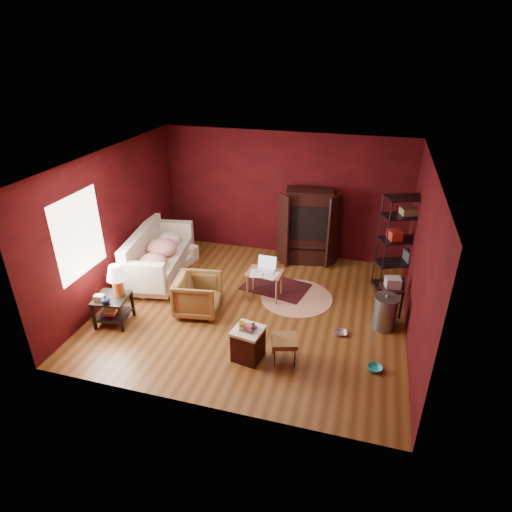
{
  "coord_description": "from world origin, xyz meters",
  "views": [
    {
      "loc": [
        1.87,
        -6.45,
        4.52
      ],
      "look_at": [
        0.0,
        0.2,
        1.0
      ],
      "focal_mm": 30.0,
      "sensor_mm": 36.0,
      "label": 1
    }
  ],
  "objects_px": {
    "armchair": "(198,293)",
    "hamper": "(248,343)",
    "side_table": "(114,289)",
    "sofa": "(159,260)",
    "wire_shelving": "(405,240)",
    "tv_armoire": "(308,225)",
    "laptop_desk": "(265,274)"
  },
  "relations": [
    {
      "from": "wire_shelving",
      "to": "sofa",
      "type": "bearing_deg",
      "value": 166.96
    },
    {
      "from": "sofa",
      "to": "wire_shelving",
      "type": "relative_size",
      "value": 0.97
    },
    {
      "from": "armchair",
      "to": "tv_armoire",
      "type": "distance_m",
      "value": 3.02
    },
    {
      "from": "sofa",
      "to": "hamper",
      "type": "height_order",
      "value": "sofa"
    },
    {
      "from": "armchair",
      "to": "hamper",
      "type": "bearing_deg",
      "value": -137.18
    },
    {
      "from": "side_table",
      "to": "laptop_desk",
      "type": "distance_m",
      "value": 2.74
    },
    {
      "from": "sofa",
      "to": "hamper",
      "type": "relative_size",
      "value": 3.02
    },
    {
      "from": "armchair",
      "to": "hamper",
      "type": "xyz_separation_m",
      "value": [
        1.24,
        -0.98,
        -0.11
      ]
    },
    {
      "from": "side_table",
      "to": "armchair",
      "type": "bearing_deg",
      "value": 27.49
    },
    {
      "from": "sofa",
      "to": "hamper",
      "type": "distance_m",
      "value": 3.29
    },
    {
      "from": "hamper",
      "to": "wire_shelving",
      "type": "height_order",
      "value": "wire_shelving"
    },
    {
      "from": "laptop_desk",
      "to": "tv_armoire",
      "type": "distance_m",
      "value": 1.83
    },
    {
      "from": "side_table",
      "to": "wire_shelving",
      "type": "distance_m",
      "value": 5.45
    },
    {
      "from": "hamper",
      "to": "tv_armoire",
      "type": "distance_m",
      "value": 3.59
    },
    {
      "from": "tv_armoire",
      "to": "hamper",
      "type": "bearing_deg",
      "value": -104.89
    },
    {
      "from": "sofa",
      "to": "hamper",
      "type": "xyz_separation_m",
      "value": [
        2.58,
        -2.04,
        -0.09
      ]
    },
    {
      "from": "sofa",
      "to": "side_table",
      "type": "bearing_deg",
      "value": -165.67
    },
    {
      "from": "sofa",
      "to": "tv_armoire",
      "type": "bearing_deg",
      "value": -51.05
    },
    {
      "from": "side_table",
      "to": "wire_shelving",
      "type": "relative_size",
      "value": 0.56
    },
    {
      "from": "sofa",
      "to": "wire_shelving",
      "type": "xyz_separation_m",
      "value": [
        4.89,
        0.8,
        0.71
      ]
    },
    {
      "from": "laptop_desk",
      "to": "hamper",
      "type": "bearing_deg",
      "value": -81.44
    },
    {
      "from": "tv_armoire",
      "to": "wire_shelving",
      "type": "xyz_separation_m",
      "value": [
        1.98,
        -0.68,
        0.2
      ]
    },
    {
      "from": "armchair",
      "to": "sofa",
      "type": "bearing_deg",
      "value": 42.73
    },
    {
      "from": "sofa",
      "to": "tv_armoire",
      "type": "relative_size",
      "value": 1.12
    },
    {
      "from": "side_table",
      "to": "hamper",
      "type": "xyz_separation_m",
      "value": [
        2.51,
        -0.33,
        -0.38
      ]
    },
    {
      "from": "hamper",
      "to": "laptop_desk",
      "type": "relative_size",
      "value": 0.77
    },
    {
      "from": "armchair",
      "to": "side_table",
      "type": "height_order",
      "value": "side_table"
    },
    {
      "from": "armchair",
      "to": "wire_shelving",
      "type": "height_order",
      "value": "wire_shelving"
    },
    {
      "from": "sofa",
      "to": "armchair",
      "type": "xyz_separation_m",
      "value": [
        1.34,
        -1.06,
        0.03
      ]
    },
    {
      "from": "hamper",
      "to": "tv_armoire",
      "type": "bearing_deg",
      "value": 84.78
    },
    {
      "from": "armchair",
      "to": "laptop_desk",
      "type": "relative_size",
      "value": 0.97
    },
    {
      "from": "armchair",
      "to": "side_table",
      "type": "bearing_deg",
      "value": 108.66
    }
  ]
}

